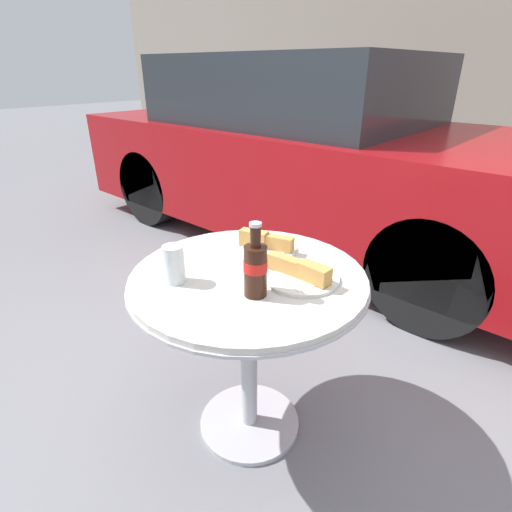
{
  "coord_description": "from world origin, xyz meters",
  "views": [
    {
      "loc": [
        0.79,
        -0.85,
        1.3
      ],
      "look_at": [
        0.0,
        0.04,
        0.73
      ],
      "focal_mm": 28.0,
      "sensor_mm": 36.0,
      "label": 1
    }
  ],
  "objects_px": {
    "drinking_glass": "(174,266)",
    "parked_car": "(310,156)",
    "lunch_plate_far": "(301,274)",
    "lunch_plate_near": "(266,245)",
    "bistro_table": "(248,308)",
    "cola_bottle_left": "(255,268)"
  },
  "relations": [
    {
      "from": "lunch_plate_near",
      "to": "bistro_table",
      "type": "bearing_deg",
      "value": -67.3
    },
    {
      "from": "lunch_plate_near",
      "to": "parked_car",
      "type": "relative_size",
      "value": 0.06
    },
    {
      "from": "bistro_table",
      "to": "lunch_plate_far",
      "type": "xyz_separation_m",
      "value": [
        0.15,
        0.08,
        0.15
      ]
    },
    {
      "from": "bistro_table",
      "to": "drinking_glass",
      "type": "xyz_separation_m",
      "value": [
        -0.14,
        -0.19,
        0.19
      ]
    },
    {
      "from": "lunch_plate_far",
      "to": "parked_car",
      "type": "height_order",
      "value": "parked_car"
    },
    {
      "from": "lunch_plate_far",
      "to": "drinking_glass",
      "type": "bearing_deg",
      "value": -136.71
    },
    {
      "from": "lunch_plate_near",
      "to": "lunch_plate_far",
      "type": "bearing_deg",
      "value": -22.74
    },
    {
      "from": "cola_bottle_left",
      "to": "lunch_plate_near",
      "type": "height_order",
      "value": "cola_bottle_left"
    },
    {
      "from": "bistro_table",
      "to": "parked_car",
      "type": "relative_size",
      "value": 0.2
    },
    {
      "from": "bistro_table",
      "to": "lunch_plate_near",
      "type": "distance_m",
      "value": 0.25
    },
    {
      "from": "cola_bottle_left",
      "to": "lunch_plate_far",
      "type": "height_order",
      "value": "cola_bottle_left"
    },
    {
      "from": "parked_car",
      "to": "bistro_table",
      "type": "bearing_deg",
      "value": -60.97
    },
    {
      "from": "lunch_plate_near",
      "to": "lunch_plate_far",
      "type": "xyz_separation_m",
      "value": [
        0.23,
        -0.1,
        -0.0
      ]
    },
    {
      "from": "lunch_plate_far",
      "to": "parked_car",
      "type": "xyz_separation_m",
      "value": [
        -1.18,
        1.76,
        -0.05
      ]
    },
    {
      "from": "drinking_glass",
      "to": "lunch_plate_far",
      "type": "bearing_deg",
      "value": 43.29
    },
    {
      "from": "lunch_plate_far",
      "to": "parked_car",
      "type": "bearing_deg",
      "value": 123.74
    },
    {
      "from": "bistro_table",
      "to": "lunch_plate_far",
      "type": "relative_size",
      "value": 3.26
    },
    {
      "from": "lunch_plate_near",
      "to": "parked_car",
      "type": "height_order",
      "value": "parked_car"
    },
    {
      "from": "drinking_glass",
      "to": "parked_car",
      "type": "xyz_separation_m",
      "value": [
        -0.89,
        2.04,
        -0.08
      ]
    },
    {
      "from": "lunch_plate_far",
      "to": "parked_car",
      "type": "distance_m",
      "value": 2.12
    },
    {
      "from": "lunch_plate_near",
      "to": "cola_bottle_left",
      "type": "bearing_deg",
      "value": -55.25
    },
    {
      "from": "cola_bottle_left",
      "to": "lunch_plate_near",
      "type": "relative_size",
      "value": 1.04
    }
  ]
}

